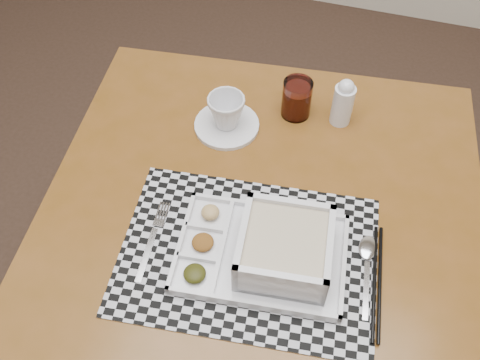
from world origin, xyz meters
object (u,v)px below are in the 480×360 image
serving_tray (276,250)px  cup (226,112)px  dining_table (260,229)px  juice_glass (297,100)px  creamer_bottle (343,102)px

serving_tray → cup: bearing=122.2°
dining_table → serving_tray: 0.16m
serving_tray → juice_glass: size_ratio=3.61×
juice_glass → cup: bearing=-148.2°
cup → serving_tray: bearing=-67.9°
dining_table → juice_glass: size_ratio=10.51×
juice_glass → creamer_bottle: 0.11m
serving_tray → cup: 0.36m
dining_table → creamer_bottle: creamer_bottle is taller
dining_table → creamer_bottle: (0.11, 0.30, 0.13)m
dining_table → cup: size_ratio=11.73×
serving_tray → creamer_bottle: bearing=82.5°
dining_table → juice_glass: (0.00, 0.29, 0.11)m
cup → juice_glass: (0.14, 0.09, -0.01)m
cup → creamer_bottle: bearing=10.9°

